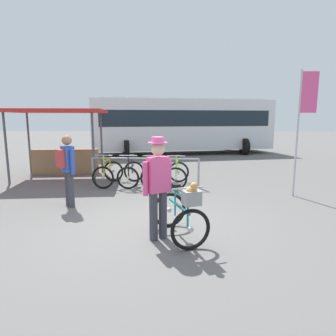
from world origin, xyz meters
TOP-DOWN VIEW (x-y plane):
  - ground_plane at (0.00, 0.00)m, footprint 80.00×80.00m
  - bike_rack_rail at (-0.55, 3.24)m, footprint 3.21×0.13m
  - racked_bike_yellow at (-1.70, 3.44)m, footprint 0.73×1.13m
  - racked_bike_black at (-1.00, 3.43)m, footprint 0.67×1.10m
  - racked_bike_orange at (-0.30, 3.41)m, footprint 0.71×1.11m
  - racked_bike_lime at (0.40, 3.39)m, footprint 0.73×1.13m
  - featured_bicycle at (0.52, -0.56)m, footprint 1.01×1.26m
  - person_with_featured_bike at (0.13, -0.52)m, footprint 0.45×0.36m
  - pedestrian_with_backpack at (-2.07, 1.23)m, footprint 0.46×0.47m
  - bus_distant at (0.56, 11.57)m, footprint 10.31×4.91m
  - market_stall at (-3.67, 4.79)m, footprint 3.37×2.68m
  - banner_flag at (3.59, 2.41)m, footprint 0.45×0.05m

SIDE VIEW (x-z plane):
  - ground_plane at x=0.00m, z-range 0.00..0.00m
  - racked_bike_yellow at x=-1.70m, z-range -0.12..0.85m
  - racked_bike_orange at x=-0.30m, z-range -0.12..0.85m
  - racked_bike_lime at x=0.40m, z-range -0.12..0.85m
  - racked_bike_black at x=-1.00m, z-range -0.12..0.85m
  - featured_bicycle at x=0.52m, z-range -0.06..1.03m
  - bike_rack_rail at x=-0.55m, z-range 0.23..1.10m
  - pedestrian_with_backpack at x=-2.07m, z-range 0.12..1.76m
  - person_with_featured_bike at x=0.13m, z-range 0.09..1.81m
  - market_stall at x=-3.67m, z-range 0.24..2.54m
  - bus_distant at x=0.56m, z-range 0.20..3.28m
  - banner_flag at x=3.59m, z-range 0.63..3.83m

